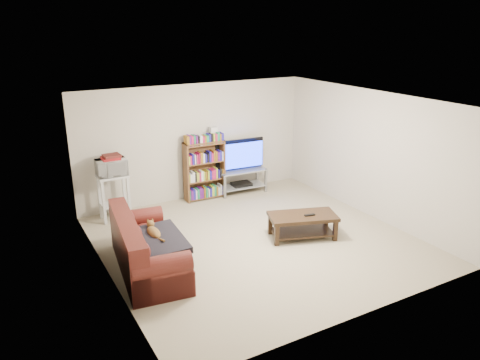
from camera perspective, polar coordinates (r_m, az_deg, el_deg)
floor at (r=8.11m, az=2.02°, el=-7.39°), size 5.00×5.00×0.00m
ceiling at (r=7.38m, az=2.23°, el=9.60°), size 5.00×5.00×0.00m
wall_back at (r=9.79m, az=-5.52°, el=4.65°), size 5.00×0.00×5.00m
wall_front at (r=5.82m, az=15.08°, el=-5.99°), size 5.00×0.00×5.00m
wall_left at (r=6.77m, az=-16.29°, el=-2.54°), size 0.00×5.00×5.00m
wall_right at (r=9.16m, az=15.62°, el=3.04°), size 0.00×5.00×5.00m
sofa at (r=7.22m, az=-11.66°, el=-8.57°), size 1.10×2.08×0.85m
blanket at (r=7.04m, az=-10.13°, el=-7.35°), size 0.81×1.03×0.18m
cat at (r=7.18m, az=-10.47°, el=-6.32°), size 0.28×0.56×0.16m
coffee_table at (r=8.18m, az=7.63°, el=-5.05°), size 1.28×0.92×0.42m
remote at (r=8.12m, az=8.49°, el=-4.24°), size 0.20×0.09×0.02m
tv_stand at (r=10.21m, az=0.19°, el=0.38°), size 1.08×0.54×0.52m
television at (r=10.07m, az=0.19°, el=3.06°), size 1.14×0.22×0.65m
dvd_player at (r=10.26m, az=0.19°, el=-0.49°), size 0.44×0.32×0.06m
bookshelf at (r=9.79m, az=-4.35°, el=1.29°), size 0.87×0.29×1.25m
shelf_clutter at (r=9.65m, az=-3.95°, el=5.41°), size 0.64×0.20×0.28m
microwave_stand at (r=9.07m, az=-15.14°, el=-1.31°), size 0.55×0.40×0.88m
microwave at (r=8.92m, az=-15.40°, el=1.51°), size 0.54×0.37×0.30m
game_boxes at (r=8.88m, az=-15.49°, el=2.58°), size 0.32×0.28×0.05m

